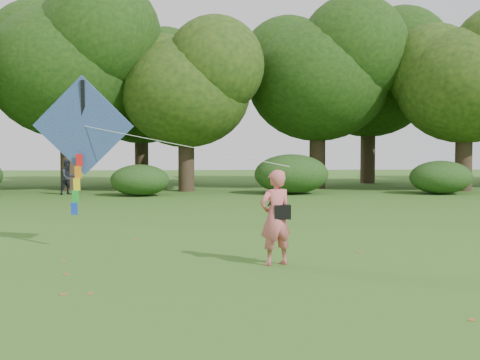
{
  "coord_description": "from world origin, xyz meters",
  "views": [
    {
      "loc": [
        -1.07,
        -10.17,
        2.14
      ],
      "look_at": [
        -0.36,
        2.0,
        1.5
      ],
      "focal_mm": 45.0,
      "sensor_mm": 36.0,
      "label": 1
    }
  ],
  "objects": [
    {
      "name": "crossbody_bag",
      "position": [
        0.34,
        0.7,
        0.99
      ],
      "size": [
        0.43,
        0.2,
        0.7
      ],
      "color": "black",
      "rests_on": "ground"
    },
    {
      "name": "tree_line",
      "position": [
        1.67,
        22.88,
        5.6
      ],
      "size": [
        54.7,
        15.3,
        9.48
      ],
      "color": "#3A2D1E",
      "rests_on": "ground"
    },
    {
      "name": "fallen_leaves",
      "position": [
        -0.44,
        1.71,
        0.01
      ],
      "size": [
        8.18,
        13.63,
        0.01
      ],
      "color": "brown",
      "rests_on": "ground"
    },
    {
      "name": "bystander_left",
      "position": [
        -7.41,
        18.07,
        0.8
      ],
      "size": [
        0.98,
        0.98,
        1.6
      ],
      "primitive_type": "imported",
      "rotation": [
        0.0,
        0.0,
        0.75
      ],
      "color": "#22242D",
      "rests_on": "ground"
    },
    {
      "name": "flying_kite",
      "position": [
        -3.63,
        2.76,
        2.57
      ],
      "size": [
        5.17,
        2.37,
        2.95
      ],
      "color": "#2634A6",
      "rests_on": "ground"
    },
    {
      "name": "man_kite_flyer",
      "position": [
        0.22,
        0.73,
        0.88
      ],
      "size": [
        0.75,
        0.64,
        1.75
      ],
      "primitive_type": "imported",
      "rotation": [
        0.0,
        0.0,
        3.55
      ],
      "color": "#CD6062",
      "rests_on": "ground"
    },
    {
      "name": "ground",
      "position": [
        0.0,
        0.0,
        0.0
      ],
      "size": [
        100.0,
        100.0,
        0.0
      ],
      "primitive_type": "plane",
      "color": "#265114",
      "rests_on": "ground"
    },
    {
      "name": "shrub_band",
      "position": [
        -0.72,
        17.6,
        0.86
      ],
      "size": [
        39.15,
        3.22,
        1.88
      ],
      "color": "#264919",
      "rests_on": "ground"
    }
  ]
}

